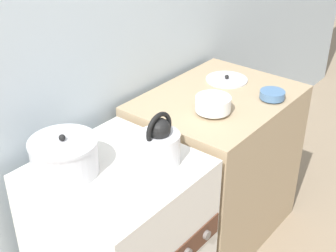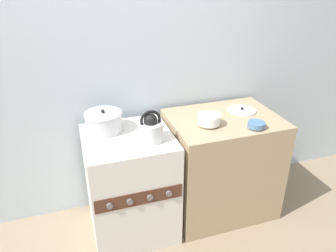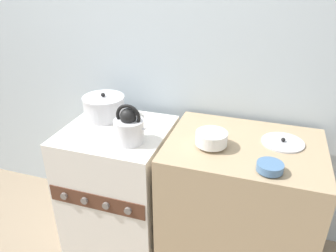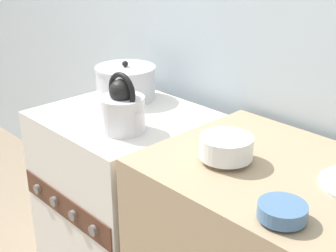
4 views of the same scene
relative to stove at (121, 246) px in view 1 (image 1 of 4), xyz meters
name	(u,v)px [view 1 (image 1 of 4)]	position (x,y,z in m)	size (l,w,h in m)	color
wall_back	(40,62)	(0.00, 0.43, 0.81)	(7.00, 0.06, 2.50)	silver
stove	(121,246)	(0.00, 0.00, 0.00)	(0.66, 0.66, 0.88)	silver
counter	(215,166)	(0.81, 0.02, 0.01)	(0.89, 0.67, 0.90)	tan
kettle	(160,144)	(0.15, -0.11, 0.53)	(0.22, 0.18, 0.24)	silver
cooking_pot	(65,156)	(-0.15, 0.14, 0.52)	(0.28, 0.28, 0.18)	silver
enamel_bowl	(213,104)	(0.63, -0.06, 0.51)	(0.18, 0.18, 0.09)	white
small_ceramic_bowl	(272,95)	(0.95, -0.22, 0.49)	(0.13, 0.13, 0.05)	#4C729E
loose_pot_lid	(227,79)	(1.01, 0.10, 0.47)	(0.24, 0.24, 0.03)	silver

